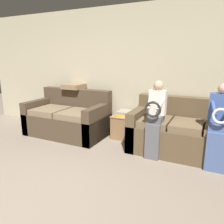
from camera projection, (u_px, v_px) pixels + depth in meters
name	position (u px, v px, depth m)	size (l,w,h in m)	color
wall_back	(121.00, 73.00, 4.43)	(7.21, 0.06, 2.55)	#BCB293
couch_main	(187.00, 134.00, 3.64)	(1.85, 0.88, 0.91)	brown
couch_side	(68.00, 119.00, 4.56)	(1.64, 0.92, 0.92)	#473828
child_left_seated	(155.00, 116.00, 3.43)	(0.27, 0.37, 1.22)	#56565B
child_right_seated	(219.00, 124.00, 3.05)	(0.33, 0.37, 1.23)	#475B8E
side_shelf	(125.00, 126.00, 4.35)	(0.46, 0.44, 0.46)	olive
book_stack	(125.00, 113.00, 4.28)	(0.27, 0.31, 0.10)	gold
throw_pillow	(74.00, 86.00, 4.71)	(0.41, 0.41, 0.10)	#846B4C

